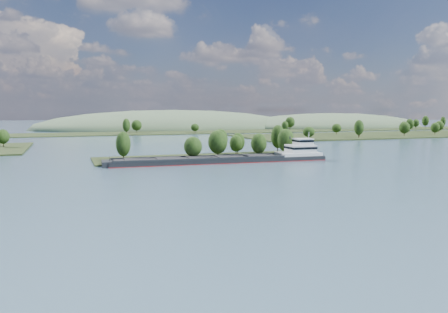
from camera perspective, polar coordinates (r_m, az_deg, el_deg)
name	(u,v)px	position (r m, az deg, el deg)	size (l,w,h in m)	color
ground	(264,177)	(142.21, 5.22, -2.66)	(1800.00, 1800.00, 0.00)	#3D5869
tree_island	(223,148)	(198.46, -0.08, 1.06)	(100.00, 31.30, 14.97)	black
right_bank	(414,134)	(422.97, 23.55, 2.77)	(320.00, 90.00, 15.23)	black
back_shoreline	(144,133)	(413.35, -10.36, 3.08)	(900.00, 60.00, 15.63)	black
hill_east	(332,127)	(574.88, 13.92, 3.74)	(260.00, 140.00, 36.00)	#43593D
hill_west	(173,128)	(521.60, -6.65, 3.65)	(320.00, 160.00, 44.00)	#43593D
cargo_barge	(234,158)	(182.55, 1.34, -0.20)	(93.76, 15.77, 12.62)	black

